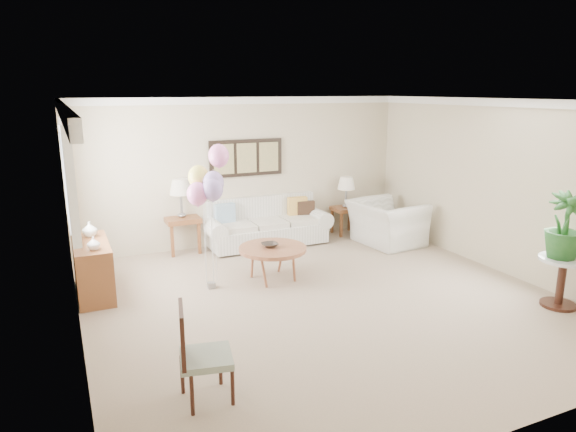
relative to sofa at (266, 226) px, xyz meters
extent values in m
plane|color=tan|center=(-0.25, -2.71, -0.33)|extent=(6.00, 6.00, 0.00)
cube|color=beige|center=(-0.25, 0.29, 0.97)|extent=(6.00, 0.04, 2.60)
cube|color=beige|center=(-0.25, -5.71, 0.97)|extent=(6.00, 0.04, 2.60)
cube|color=beige|center=(-3.25, -2.71, 0.97)|extent=(0.04, 6.00, 2.60)
cube|color=beige|center=(2.75, -2.71, 0.97)|extent=(0.04, 6.00, 2.60)
cube|color=white|center=(-0.25, -2.71, 2.26)|extent=(6.00, 6.00, 0.02)
cube|color=white|center=(-0.25, 0.26, 2.21)|extent=(6.00, 0.06, 0.12)
cube|color=white|center=(-3.22, -2.71, 2.21)|extent=(0.06, 6.00, 0.12)
cube|color=white|center=(2.72, -2.71, 2.21)|extent=(0.06, 6.00, 0.12)
cube|color=white|center=(-3.23, -1.21, 1.32)|extent=(0.04, 1.40, 1.20)
cube|color=white|center=(-3.19, -2.06, 1.32)|extent=(0.10, 0.22, 1.40)
cube|color=white|center=(-3.19, -0.36, 1.32)|extent=(0.10, 0.22, 1.40)
cube|color=black|center=(-0.25, 0.26, 1.22)|extent=(1.35, 0.04, 0.65)
cube|color=#8C8C59|center=(-0.67, 0.24, 1.22)|extent=(0.36, 0.02, 0.52)
cube|color=#8C8C59|center=(-0.25, 0.24, 1.22)|extent=(0.36, 0.02, 0.52)
cube|color=#8C8C59|center=(0.17, 0.24, 1.22)|extent=(0.36, 0.02, 0.52)
cube|color=white|center=(-0.01, -0.06, -0.13)|extent=(2.08, 0.86, 0.34)
cube|color=white|center=(-0.01, 0.26, 0.25)|extent=(2.08, 0.21, 0.52)
cylinder|color=white|center=(-1.00, -0.06, 0.09)|extent=(0.30, 0.85, 0.30)
cylinder|color=white|center=(0.99, -0.06, 0.09)|extent=(0.30, 0.85, 0.30)
cube|color=beige|center=(-0.60, -0.10, 0.08)|extent=(0.57, 0.68, 0.11)
cube|color=beige|center=(-0.01, -0.10, 0.08)|extent=(0.57, 0.68, 0.11)
cube|color=beige|center=(0.59, -0.10, 0.08)|extent=(0.57, 0.68, 0.11)
cube|color=#95B9D5|center=(-0.74, 0.06, 0.29)|extent=(0.36, 0.11, 0.36)
cube|color=gold|center=(0.66, 0.06, 0.29)|extent=(0.36, 0.11, 0.36)
cube|color=#342217|center=(0.80, -0.01, 0.23)|extent=(0.32, 0.09, 0.32)
cube|color=white|center=(-0.01, -0.06, -0.31)|extent=(1.89, 0.76, 0.04)
cube|color=brown|center=(-1.47, 0.15, 0.25)|extent=(0.57, 0.52, 0.08)
cube|color=brown|center=(-1.70, -0.05, -0.06)|extent=(0.05, 0.05, 0.54)
cube|color=brown|center=(-1.24, -0.05, -0.06)|extent=(0.05, 0.05, 0.54)
cube|color=brown|center=(-1.70, 0.36, -0.06)|extent=(0.05, 0.05, 0.54)
cube|color=brown|center=(-1.24, 0.36, -0.06)|extent=(0.05, 0.05, 0.54)
cube|color=brown|center=(1.66, 0.00, 0.16)|extent=(0.49, 0.44, 0.07)
cube|color=brown|center=(1.46, -0.18, -0.10)|extent=(0.04, 0.04, 0.46)
cube|color=brown|center=(1.85, -0.18, -0.10)|extent=(0.04, 0.04, 0.46)
cube|color=brown|center=(1.46, 0.18, -0.10)|extent=(0.04, 0.04, 0.46)
cube|color=brown|center=(1.85, 0.18, -0.10)|extent=(0.04, 0.04, 0.46)
cylinder|color=gray|center=(-1.47, 0.15, 0.32)|extent=(0.15, 0.15, 0.07)
cylinder|color=gray|center=(-1.47, 0.15, 0.52)|extent=(0.04, 0.04, 0.33)
cone|color=silver|center=(-1.47, 0.15, 0.81)|extent=(0.37, 0.37, 0.26)
cylinder|color=gray|center=(1.66, 0.00, 0.23)|extent=(0.14, 0.14, 0.06)
cylinder|color=gray|center=(1.66, 0.00, 0.40)|extent=(0.04, 0.04, 0.29)
cone|color=silver|center=(1.66, 0.00, 0.67)|extent=(0.33, 0.33, 0.23)
cylinder|color=#9C6342|center=(-0.58, -1.70, 0.14)|extent=(0.99, 0.99, 0.05)
cylinder|color=#9C6342|center=(-0.34, -1.47, -0.11)|extent=(0.04, 0.04, 0.45)
cylinder|color=#9C6342|center=(-0.81, -1.47, -0.11)|extent=(0.04, 0.04, 0.45)
cylinder|color=#9C6342|center=(-0.81, -1.93, -0.11)|extent=(0.04, 0.04, 0.45)
cylinder|color=#9C6342|center=(-0.34, -1.93, -0.11)|extent=(0.04, 0.04, 0.45)
imported|color=#2E2722|center=(-0.61, -1.68, 0.20)|extent=(0.25, 0.25, 0.06)
imported|color=white|center=(1.99, -0.88, 0.05)|extent=(1.15, 1.29, 0.78)
cylinder|color=silver|center=(2.42, -4.11, 0.30)|extent=(0.61, 0.61, 0.04)
cylinder|color=#361811|center=(2.42, -4.11, -0.02)|extent=(0.10, 0.10, 0.61)
cylinder|color=#361811|center=(2.42, -4.11, -0.33)|extent=(0.44, 0.44, 0.01)
imported|color=#1B541D|center=(2.38, -4.08, 0.74)|extent=(0.60, 0.60, 0.84)
cube|color=gray|center=(-2.28, -4.23, 0.07)|extent=(0.53, 0.53, 0.06)
cylinder|color=#361811|center=(-2.46, -4.41, -0.14)|extent=(0.04, 0.04, 0.38)
cylinder|color=#361811|center=(-2.10, -4.41, -0.14)|extent=(0.04, 0.04, 0.38)
cylinder|color=#361811|center=(-2.46, -4.05, -0.14)|extent=(0.04, 0.04, 0.38)
cylinder|color=#361811|center=(-2.10, -4.05, -0.14)|extent=(0.04, 0.04, 0.38)
cube|color=#361811|center=(-2.48, -4.23, 0.35)|extent=(0.12, 0.43, 0.50)
cube|color=brown|center=(-3.01, -1.21, 0.04)|extent=(0.45, 1.20, 0.74)
cube|color=#361811|center=(-3.01, -1.51, 0.04)|extent=(0.46, 0.02, 0.70)
cube|color=#361811|center=(-3.01, -0.91, 0.04)|extent=(0.46, 0.02, 0.70)
imported|color=white|center=(-2.99, -1.58, 0.49)|extent=(0.19, 0.19, 0.17)
imported|color=silver|center=(-2.99, -0.91, 0.51)|extent=(0.26, 0.26, 0.21)
cube|color=gray|center=(-1.50, -1.65, -0.29)|extent=(0.10, 0.10, 0.08)
ellipsoid|color=#FF83D5|center=(-1.66, -1.73, 1.05)|extent=(0.28, 0.28, 0.32)
cylinder|color=silver|center=(-1.58, -1.69, 0.32)|extent=(0.01, 0.01, 1.14)
ellipsoid|color=#9E82CF|center=(-1.44, -1.74, 1.18)|extent=(0.28, 0.28, 0.32)
cylinder|color=silver|center=(-1.47, -1.70, 0.38)|extent=(0.01, 0.01, 1.28)
ellipsoid|color=#F9EA62|center=(-1.60, -1.57, 1.25)|extent=(0.28, 0.28, 0.32)
cylinder|color=silver|center=(-1.55, -1.61, 0.42)|extent=(0.01, 0.01, 1.34)
ellipsoid|color=#FF83D5|center=(-1.31, -1.58, 1.52)|extent=(0.28, 0.28, 0.32)
cylinder|color=silver|center=(-1.40, -1.61, 0.55)|extent=(0.01, 0.01, 1.61)
ellipsoid|color=#9E82CF|center=(-1.48, -1.81, 1.11)|extent=(0.28, 0.28, 0.32)
cylinder|color=silver|center=(-1.49, -1.73, 0.35)|extent=(0.01, 0.01, 1.20)
camera|label=1|loc=(-3.32, -8.28, 2.39)|focal=32.00mm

